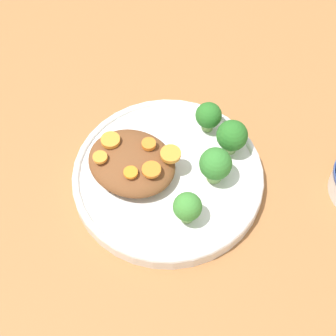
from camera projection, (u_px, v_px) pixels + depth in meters
ground_plane at (168, 182)px, 0.76m from camera, size 4.00×4.00×0.00m
plate at (168, 177)px, 0.75m from camera, size 0.25×0.25×0.02m
stew_mound at (132, 163)px, 0.73m from camera, size 0.12×0.10×0.04m
broccoli_floret_0 at (215, 165)px, 0.71m from camera, size 0.04×0.04×0.06m
broccoli_floret_1 at (187, 207)px, 0.68m from camera, size 0.04×0.04×0.05m
broccoli_floret_2 at (232, 136)px, 0.74m from camera, size 0.04×0.04×0.05m
broccoli_floret_3 at (209, 116)px, 0.76m from camera, size 0.04×0.04×0.05m
carrot_slice_0 at (149, 144)px, 0.72m from camera, size 0.02×0.02×0.01m
carrot_slice_1 at (100, 157)px, 0.71m from camera, size 0.02×0.02×0.00m
carrot_slice_2 at (151, 170)px, 0.70m from camera, size 0.02×0.02×0.00m
carrot_slice_3 at (110, 140)px, 0.73m from camera, size 0.03×0.03×0.01m
carrot_slice_4 at (169, 153)px, 0.71m from camera, size 0.03×0.03×0.01m
carrot_slice_5 at (131, 172)px, 0.70m from camera, size 0.02×0.02×0.00m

